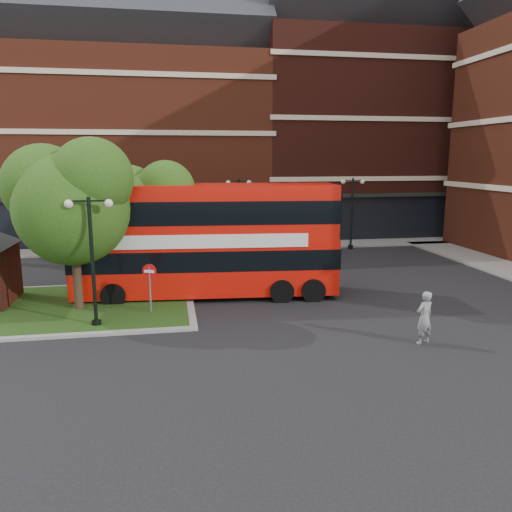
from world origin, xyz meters
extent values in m
plane|color=black|center=(0.00, 0.00, 0.00)|extent=(120.00, 120.00, 0.00)
cube|color=slate|center=(0.00, 16.50, 0.06)|extent=(44.00, 3.00, 0.12)
cube|color=maroon|center=(-8.00, 24.00, 7.00)|extent=(26.00, 12.00, 14.00)
cube|color=#471911|center=(14.00, 24.00, 8.00)|extent=(18.00, 12.00, 16.00)
cube|color=gray|center=(-8.00, 3.00, 0.06)|extent=(12.60, 7.60, 0.12)
cube|color=#19380F|center=(-8.00, 3.00, 0.07)|extent=(12.00, 7.00, 0.15)
cylinder|color=#2D2116|center=(-6.50, 2.50, 1.96)|extent=(0.36, 0.36, 3.92)
sphere|color=#1C4A12|center=(-6.50, 2.50, 4.34)|extent=(4.60, 4.60, 4.60)
sphere|color=#1C4A12|center=(-7.65, 3.19, 5.25)|extent=(3.45, 3.45, 3.45)
sphere|color=#1C4A12|center=(-5.58, 2.04, 5.60)|extent=(3.22, 3.22, 3.22)
cylinder|color=#2D2116|center=(-3.50, 5.00, 1.74)|extent=(0.36, 0.36, 3.47)
sphere|color=#1C4A12|center=(-3.50, 5.00, 3.84)|extent=(3.80, 3.80, 3.80)
sphere|color=#1C4A12|center=(-4.45, 5.57, 4.65)|extent=(2.85, 2.85, 2.85)
sphere|color=#1C4A12|center=(-2.74, 4.62, 4.96)|extent=(2.66, 2.66, 2.66)
cylinder|color=black|center=(-5.50, 0.20, 2.50)|extent=(0.14, 0.14, 5.00)
cylinder|color=black|center=(-5.50, 0.20, 0.15)|extent=(0.36, 0.36, 0.30)
cube|color=black|center=(-5.50, 0.20, 4.85)|extent=(1.40, 0.06, 0.06)
sphere|color=#F2EACC|center=(-6.20, 0.20, 4.75)|extent=(0.32, 0.32, 0.32)
sphere|color=#F2EACC|center=(-4.80, 0.20, 4.75)|extent=(0.32, 0.32, 0.32)
cylinder|color=black|center=(2.00, 14.50, 2.50)|extent=(0.14, 0.14, 5.00)
cylinder|color=black|center=(2.00, 14.50, 0.15)|extent=(0.36, 0.36, 0.30)
cube|color=black|center=(2.00, 14.50, 4.85)|extent=(1.40, 0.06, 0.06)
sphere|color=#F2EACC|center=(1.30, 14.50, 4.75)|extent=(0.32, 0.32, 0.32)
sphere|color=#F2EACC|center=(2.70, 14.50, 4.75)|extent=(0.32, 0.32, 0.32)
cylinder|color=black|center=(10.00, 14.50, 2.50)|extent=(0.14, 0.14, 5.00)
cylinder|color=black|center=(10.00, 14.50, 0.15)|extent=(0.36, 0.36, 0.30)
cube|color=black|center=(10.00, 14.50, 4.85)|extent=(1.40, 0.06, 0.06)
sphere|color=#F2EACC|center=(9.30, 14.50, 4.75)|extent=(0.32, 0.32, 0.32)
sphere|color=#F2EACC|center=(10.70, 14.50, 4.75)|extent=(0.32, 0.32, 0.32)
cube|color=red|center=(-0.99, 4.00, 1.63)|extent=(12.14, 3.66, 2.28)
cube|color=red|center=(-0.99, 4.00, 3.92)|extent=(12.02, 3.62, 2.28)
cube|color=black|center=(-0.99, 4.00, 4.03)|extent=(12.14, 3.66, 1.03)
cube|color=silver|center=(-1.10, 2.61, 2.83)|extent=(8.95, 0.75, 0.60)
imported|color=gray|center=(5.99, -3.42, 0.94)|extent=(0.79, 0.64, 1.88)
imported|color=silver|center=(-2.10, 14.50, 0.77)|extent=(4.59, 2.06, 1.53)
imported|color=silver|center=(3.69, 14.72, 0.78)|extent=(4.91, 2.22, 1.56)
cylinder|color=slate|center=(-3.50, 1.50, 1.02)|extent=(0.07, 0.07, 2.04)
cylinder|color=red|center=(-3.50, 1.50, 1.85)|extent=(0.57, 0.25, 0.59)
cube|color=white|center=(-3.50, 1.50, 1.85)|extent=(0.40, 0.18, 0.11)
camera|label=1|loc=(-2.62, -18.72, 6.40)|focal=35.00mm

